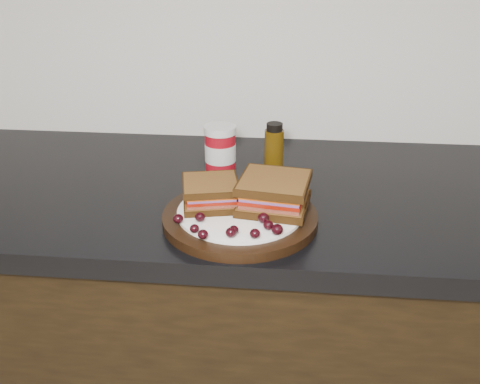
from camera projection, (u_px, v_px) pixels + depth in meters
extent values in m
cube|color=black|center=(168.00, 354.00, 1.33)|extent=(3.96, 0.58, 0.86)
cube|color=black|center=(155.00, 191.00, 1.13)|extent=(3.98, 0.60, 0.04)
cylinder|color=black|center=(240.00, 217.00, 0.97)|extent=(0.28, 0.28, 0.02)
ellipsoid|color=black|center=(178.00, 219.00, 0.91)|extent=(0.02, 0.02, 0.02)
ellipsoid|color=black|center=(200.00, 217.00, 0.92)|extent=(0.02, 0.02, 0.02)
ellipsoid|color=black|center=(194.00, 229.00, 0.88)|extent=(0.02, 0.02, 0.01)
ellipsoid|color=black|center=(203.00, 234.00, 0.86)|extent=(0.02, 0.02, 0.02)
ellipsoid|color=black|center=(231.00, 232.00, 0.87)|extent=(0.02, 0.02, 0.02)
ellipsoid|color=black|center=(234.00, 230.00, 0.88)|extent=(0.02, 0.02, 0.02)
ellipsoid|color=black|center=(255.00, 234.00, 0.87)|extent=(0.02, 0.02, 0.02)
ellipsoid|color=black|center=(277.00, 229.00, 0.88)|extent=(0.02, 0.02, 0.02)
ellipsoid|color=black|center=(268.00, 225.00, 0.89)|extent=(0.02, 0.02, 0.02)
ellipsoid|color=black|center=(263.00, 218.00, 0.91)|extent=(0.02, 0.02, 0.02)
ellipsoid|color=black|center=(284.00, 208.00, 0.94)|extent=(0.02, 0.02, 0.02)
ellipsoid|color=black|center=(278.00, 207.00, 0.95)|extent=(0.02, 0.02, 0.02)
ellipsoid|color=black|center=(283.00, 199.00, 0.98)|extent=(0.02, 0.02, 0.02)
ellipsoid|color=black|center=(278.00, 191.00, 1.01)|extent=(0.02, 0.02, 0.02)
ellipsoid|color=black|center=(213.00, 191.00, 1.01)|extent=(0.02, 0.02, 0.01)
ellipsoid|color=black|center=(214.00, 200.00, 0.98)|extent=(0.02, 0.02, 0.02)
ellipsoid|color=black|center=(194.00, 201.00, 0.97)|extent=(0.02, 0.02, 0.02)
ellipsoid|color=black|center=(200.00, 205.00, 0.96)|extent=(0.02, 0.02, 0.02)
ellipsoid|color=black|center=(204.00, 192.00, 1.01)|extent=(0.02, 0.02, 0.02)
ellipsoid|color=black|center=(201.00, 198.00, 0.99)|extent=(0.02, 0.02, 0.02)
ellipsoid|color=black|center=(212.00, 206.00, 0.96)|extent=(0.02, 0.02, 0.02)
cylinder|color=maroon|center=(220.00, 149.00, 1.16)|extent=(0.09, 0.09, 0.10)
cylinder|color=#442D06|center=(274.00, 149.00, 1.14)|extent=(0.05, 0.05, 0.11)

